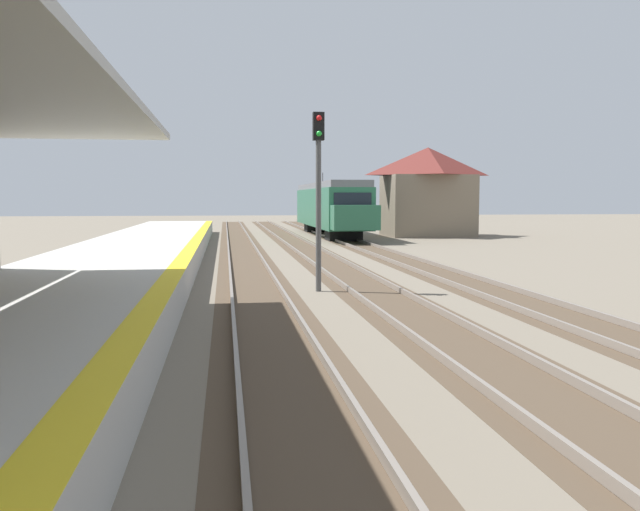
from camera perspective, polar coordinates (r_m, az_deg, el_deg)
name	(u,v)px	position (r m, az deg, el deg)	size (l,w,h in m)	color
station_platform	(67,300)	(16.08, -20.65, -3.58)	(5.00, 80.00, 0.91)	#B7B5AD
track_pair_nearest_platform	(256,290)	(19.73, -5.44, -2.96)	(2.34, 120.00, 0.16)	#4C3D2D
track_pair_middle	(370,288)	(20.17, 4.27, -2.78)	(2.34, 120.00, 0.16)	#4C3D2D
track_pair_far_side	(479,286)	(21.15, 13.31, -2.54)	(2.34, 120.00, 0.16)	#4C3D2D
approaching_train	(331,206)	(49.35, 0.90, 4.21)	(2.93, 19.60, 4.76)	#286647
rail_signal_post	(318,182)	(19.60, -0.13, 6.23)	(0.32, 0.34, 5.20)	#4C4C4C
distant_trackside_house	(427,190)	(49.48, 9.11, 5.50)	(6.60, 5.28, 6.40)	#7F705B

